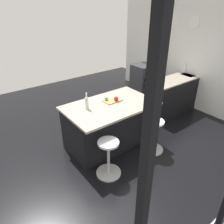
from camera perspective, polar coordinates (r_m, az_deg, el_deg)
The scene contains 11 objects.
ground_plane at distance 4.72m, azimuth -3.71°, elevation -7.88°, with size 8.11×8.11×0.00m, color black.
interior_partition_left at distance 6.24m, azimuth 21.09°, elevation 14.24°, with size 0.15×5.33×2.92m.
sink_cabinet at distance 6.25m, azimuth 17.88°, elevation 5.08°, with size 2.31×0.60×1.20m.
oven_range at distance 7.14m, azimuth 8.10°, elevation 8.82°, with size 0.60×0.61×0.89m.
kitchen_island at distance 4.42m, azimuth -0.77°, elevation -3.20°, with size 1.77×1.10×0.93m.
stool_by_window at distance 4.38m, azimuth 10.94°, elevation -6.41°, with size 0.44×0.44×0.69m.
stool_middle at distance 3.76m, azimuth -0.93°, elevation -12.38°, with size 0.44×0.44×0.69m.
cutting_board at distance 4.32m, azimuth 0.15°, elevation 3.10°, with size 0.36×0.24×0.02m, color tan.
apple_green at distance 4.29m, azimuth -1.52°, elevation 3.59°, with size 0.07×0.07×0.07m, color #609E2D.
apple_red at distance 4.27m, azimuth 1.09°, elevation 3.59°, with size 0.09×0.09×0.09m, color red.
water_bottle at distance 4.00m, azimuth -6.71°, elevation 2.53°, with size 0.06×0.06×0.31m.
Camera 1 is at (2.07, 3.21, 2.76)m, focal length 34.44 mm.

